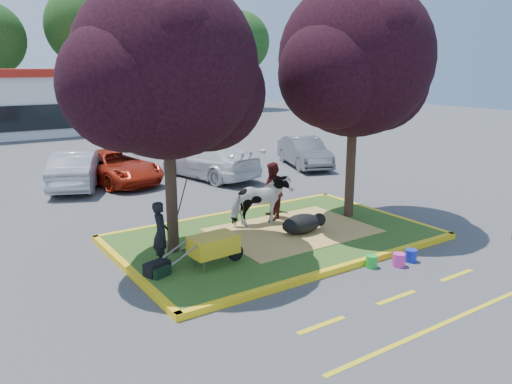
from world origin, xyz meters
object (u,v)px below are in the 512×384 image
cow (261,201)px  calf (301,224)px  bucket_green (372,262)px  bucket_blue (411,255)px  handler (161,233)px  wheelbarrow (214,245)px  bucket_pink (399,260)px  car_silver (78,169)px

cow → calf: cow is taller
bucket_green → calf: bearing=92.0°
calf → bucket_blue: size_ratio=4.01×
handler → bucket_blue: bearing=-102.9°
calf → bucket_green: (0.09, -2.50, -0.27)m
wheelbarrow → bucket_blue: size_ratio=6.38×
bucket_pink → handler: bearing=148.5°
car_silver → bucket_pink: bearing=132.7°
cow → bucket_pink: size_ratio=5.40×
bucket_green → bucket_pink: size_ratio=0.92×
calf → bucket_pink: (0.67, -2.81, -0.25)m
cow → wheelbarrow: size_ratio=0.88×
bucket_green → handler: bearing=148.0°
bucket_pink → car_silver: size_ratio=0.07×
wheelbarrow → bucket_green: wheelbarrow is taller
wheelbarrow → bucket_green: size_ratio=6.67×
bucket_blue → car_silver: car_silver is taller
bucket_green → bucket_pink: bearing=-28.0°
bucket_blue → car_silver: bearing=110.5°
cow → calf: size_ratio=1.41×
wheelbarrow → calf: bearing=9.0°
calf → bucket_green: size_ratio=4.20×
bucket_green → car_silver: (-3.52, 11.97, 0.58)m
calf → handler: (-4.04, 0.08, 0.48)m
calf → bucket_blue: (1.14, -2.77, -0.26)m
cow → calf: 1.36m
wheelbarrow → bucket_blue: 4.74m
wheelbarrow → bucket_blue: (4.23, -2.07, -0.50)m
bucket_green → bucket_blue: bucket_blue is taller
handler → bucket_green: size_ratio=5.13×
cow → wheelbarrow: cow is taller
handler → bucket_blue: (5.18, -2.84, -0.74)m
bucket_blue → bucket_pink: bearing=-175.0°
bucket_green → car_silver: size_ratio=0.07×
cow → calf: (0.53, -1.17, -0.46)m
cow → wheelbarrow: bearing=134.7°
calf → bucket_green: bearing=-82.5°
cow → bucket_blue: cow is taller
calf → bucket_pink: 2.90m
bucket_pink → calf: bearing=103.4°
bucket_blue → car_silver: (-4.58, 12.24, 0.57)m
cow → car_silver: bearing=28.0°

